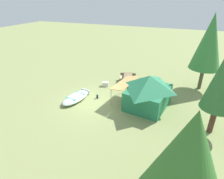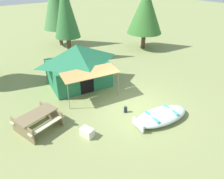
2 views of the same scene
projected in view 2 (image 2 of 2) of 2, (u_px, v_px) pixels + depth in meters
The scene contains 9 objects.
ground_plane at pixel (133, 107), 10.56m from camera, with size 80.00×80.00×0.00m, color #869056.
beached_rowboat at pixel (161, 116), 9.51m from camera, with size 2.85×1.54×0.43m.
canvas_cabin_tent at pixel (78, 64), 12.08m from camera, with size 3.83×4.17×2.38m.
picnic_table at pixel (37, 119), 8.90m from camera, with size 1.98×1.88×0.74m.
cooler_box at pixel (87, 132), 8.62m from camera, with size 0.54×0.34×0.37m, color silver.
fuel_can at pixel (126, 110), 10.08m from camera, with size 0.16×0.16×0.29m, color black.
pine_tree_back_left at pixel (56, 1), 17.43m from camera, with size 2.60×2.60×5.98m.
pine_tree_back_right at pixel (145, 11), 17.01m from camera, with size 2.87×2.87×4.82m.
pine_tree_side at pixel (65, 10), 14.59m from camera, with size 1.82×1.82×5.47m.
Camera 2 is at (-6.08, -6.42, 5.93)m, focal length 34.15 mm.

